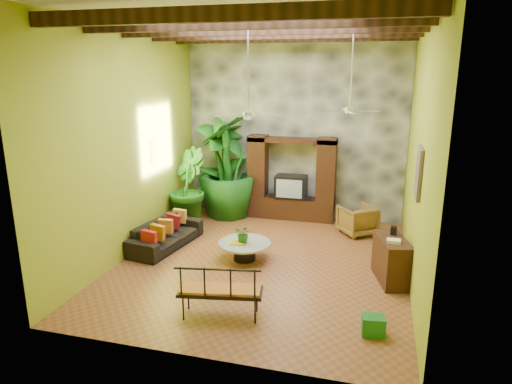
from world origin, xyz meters
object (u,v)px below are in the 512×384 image
(ceiling_fan_front, at_px, (248,104))
(tall_plant_b, at_px, (187,187))
(wicker_armchair, at_px, (358,220))
(sofa, at_px, (166,234))
(iron_bench, at_px, (219,289))
(entertainment_center, at_px, (291,185))
(coffee_table, at_px, (245,248))
(green_bin, at_px, (373,325))
(tall_plant_c, at_px, (227,166))
(side_console, at_px, (392,260))
(tall_plant_a, at_px, (225,164))
(ceiling_fan_back, at_px, (350,100))

(ceiling_fan_front, height_order, tall_plant_b, ceiling_fan_front)
(wicker_armchair, bearing_deg, sofa, -10.89)
(wicker_armchair, height_order, iron_bench, iron_bench)
(entertainment_center, height_order, coffee_table, entertainment_center)
(iron_bench, xyz_separation_m, green_bin, (2.50, 0.17, -0.39))
(entertainment_center, distance_m, wicker_armchair, 2.12)
(sofa, xyz_separation_m, tall_plant_c, (0.65, 2.61, 1.14))
(entertainment_center, height_order, green_bin, entertainment_center)
(wicker_armchair, relative_size, tall_plant_c, 0.28)
(iron_bench, bearing_deg, wicker_armchair, 56.55)
(tall_plant_c, xyz_separation_m, side_console, (4.42, -3.09, -1.01))
(wicker_armchair, bearing_deg, green_bin, 59.99)
(tall_plant_a, bearing_deg, coffee_table, -64.14)
(tall_plant_a, bearing_deg, tall_plant_b, -117.11)
(entertainment_center, bearing_deg, coffee_table, -97.91)
(ceiling_fan_front, distance_m, sofa, 3.88)
(coffee_table, relative_size, green_bin, 3.22)
(coffee_table, height_order, side_console, side_console)
(coffee_table, bearing_deg, tall_plant_b, 138.99)
(side_console, bearing_deg, tall_plant_b, 142.70)
(tall_plant_b, bearing_deg, iron_bench, -60.68)
(coffee_table, bearing_deg, ceiling_fan_back, 29.52)
(wicker_armchair, height_order, coffee_table, wicker_armchair)
(wicker_armchair, height_order, green_bin, wicker_armchair)
(ceiling_fan_front, bearing_deg, tall_plant_c, 115.44)
(coffee_table, xyz_separation_m, green_bin, (2.79, -2.28, -0.10))
(entertainment_center, distance_m, coffee_table, 3.19)
(tall_plant_b, relative_size, green_bin, 5.76)
(wicker_armchair, xyz_separation_m, tall_plant_a, (-3.80, 0.82, 1.07))
(tall_plant_c, bearing_deg, tall_plant_a, 122.88)
(tall_plant_a, distance_m, coffee_table, 3.64)
(sofa, distance_m, wicker_armchair, 4.75)
(wicker_armchair, height_order, side_console, side_console)
(entertainment_center, xyz_separation_m, side_console, (2.65, -3.33, -0.53))
(tall_plant_a, bearing_deg, entertainment_center, -0.40)
(sofa, distance_m, tall_plant_a, 3.11)
(ceiling_fan_back, relative_size, coffee_table, 1.61)
(entertainment_center, relative_size, tall_plant_b, 1.17)
(tall_plant_a, bearing_deg, ceiling_fan_back, -28.91)
(sofa, xyz_separation_m, coffee_table, (2.00, -0.25, -0.05))
(tall_plant_a, xyz_separation_m, iron_bench, (1.79, -5.55, -0.89))
(sofa, bearing_deg, coffee_table, -88.42)
(sofa, xyz_separation_m, wicker_armchair, (4.29, 2.03, 0.07))
(tall_plant_b, relative_size, iron_bench, 1.40)
(entertainment_center, height_order, tall_plant_c, tall_plant_c)
(tall_plant_b, height_order, side_console, tall_plant_b)
(tall_plant_b, height_order, iron_bench, tall_plant_b)
(wicker_armchair, bearing_deg, tall_plant_a, -48.40)
(tall_plant_b, distance_m, green_bin, 6.49)
(tall_plant_c, xyz_separation_m, iron_bench, (1.63, -5.30, -0.90))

